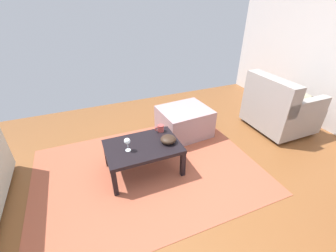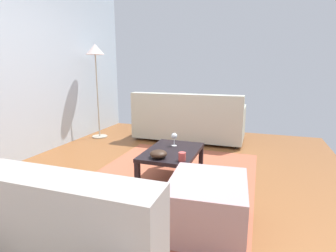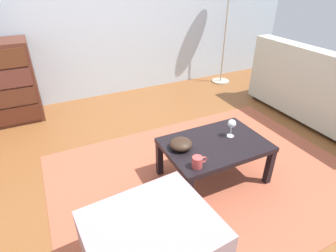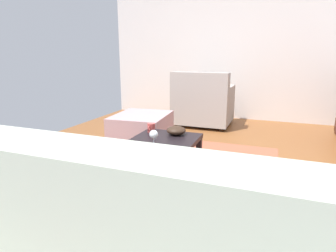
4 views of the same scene
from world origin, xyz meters
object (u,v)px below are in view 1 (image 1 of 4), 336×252
at_px(bowl_decorative, 168,139).
at_px(coffee_table, 143,149).
at_px(wine_glass, 127,142).
at_px(ottoman, 184,122).
at_px(armchair, 279,108).
at_px(mug, 161,128).

bearing_deg(bowl_decorative, coffee_table, -10.90).
height_order(wine_glass, ottoman, wine_glass).
relative_size(coffee_table, ottoman, 1.19).
xyz_separation_m(bowl_decorative, armchair, (-1.91, -0.22, -0.06)).
bearing_deg(wine_glass, armchair, -175.38).
bearing_deg(mug, coffee_table, 34.53).
distance_m(mug, bowl_decorative, 0.26).
bearing_deg(ottoman, coffee_table, 34.85).
xyz_separation_m(mug, armchair, (-1.90, 0.04, -0.06)).
bearing_deg(wine_glass, coffee_table, -170.00).
bearing_deg(coffee_table, ottoman, -145.15).
bearing_deg(ottoman, armchair, 164.18).
relative_size(mug, bowl_decorative, 0.64).
bearing_deg(mug, bowl_decorative, 89.28).
distance_m(mug, ottoman, 0.65).
height_order(coffee_table, mug, mug).
bearing_deg(coffee_table, mug, -145.47).
bearing_deg(armchair, mug, -1.22).
height_order(coffee_table, wine_glass, wine_glass).
bearing_deg(armchair, bowl_decorative, 6.48).
distance_m(wine_glass, ottoman, 1.17).
height_order(coffee_table, bowl_decorative, bowl_decorative).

